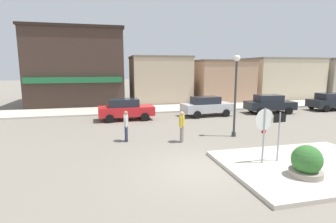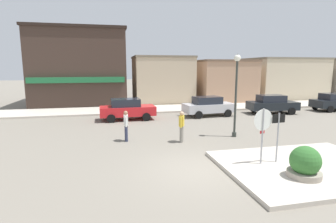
% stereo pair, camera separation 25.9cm
% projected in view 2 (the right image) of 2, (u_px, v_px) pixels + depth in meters
% --- Properties ---
extents(ground_plane, '(160.00, 160.00, 0.00)m').
position_uv_depth(ground_plane, '(198.00, 170.00, 9.87)').
color(ground_plane, gray).
extents(sidewalk_corner, '(6.40, 4.80, 0.15)m').
position_uv_depth(sidewalk_corner, '(307.00, 167.00, 9.95)').
color(sidewalk_corner, beige).
rests_on(sidewalk_corner, ground).
extents(kerb_far, '(80.00, 4.00, 0.15)m').
position_uv_depth(kerb_far, '(146.00, 109.00, 23.76)').
color(kerb_far, beige).
rests_on(kerb_far, ground).
extents(stop_sign, '(0.82, 0.11, 2.30)m').
position_uv_depth(stop_sign, '(263.00, 129.00, 9.88)').
color(stop_sign, '#9E9EA3').
rests_on(stop_sign, ground).
extents(one_way_sign, '(0.60, 0.08, 2.10)m').
position_uv_depth(one_way_sign, '(278.00, 132.00, 10.10)').
color(one_way_sign, '#9E9EA3').
rests_on(one_way_sign, ground).
extents(planter, '(1.10, 1.10, 1.23)m').
position_uv_depth(planter, '(305.00, 165.00, 8.79)').
color(planter, gray).
rests_on(planter, ground).
extents(lamp_post, '(0.36, 0.36, 4.54)m').
position_uv_depth(lamp_post, '(236.00, 84.00, 14.14)').
color(lamp_post, '#333833').
rests_on(lamp_post, ground).
extents(parked_car_nearest, '(4.05, 1.97, 1.56)m').
position_uv_depth(parked_car_nearest, '(127.00, 109.00, 19.27)').
color(parked_car_nearest, red).
rests_on(parked_car_nearest, ground).
extents(parked_car_second, '(4.13, 2.14, 1.56)m').
position_uv_depth(parked_car_second, '(208.00, 106.00, 20.75)').
color(parked_car_second, '#B7B7BC').
rests_on(parked_car_second, ground).
extents(parked_car_third, '(4.15, 2.19, 1.56)m').
position_uv_depth(parked_car_third, '(272.00, 104.00, 21.93)').
color(parked_car_third, black).
rests_on(parked_car_third, ground).
extents(parked_car_fourth, '(4.00, 1.89, 1.56)m').
position_uv_depth(parked_car_fourth, '(334.00, 102.00, 23.35)').
color(parked_car_fourth, black).
rests_on(parked_car_fourth, ground).
extents(pedestrian_crossing_near, '(0.23, 0.55, 1.61)m').
position_uv_depth(pedestrian_crossing_near, '(126.00, 125.00, 13.59)').
color(pedestrian_crossing_near, '#2D334C').
rests_on(pedestrian_crossing_near, ground).
extents(pedestrian_crossing_far, '(0.36, 0.53, 1.61)m').
position_uv_depth(pedestrian_crossing_far, '(182.00, 126.00, 13.41)').
color(pedestrian_crossing_far, gray).
rests_on(pedestrian_crossing_far, ground).
extents(building_corner_shop, '(9.23, 9.48, 7.64)m').
position_uv_depth(building_corner_shop, '(82.00, 68.00, 28.09)').
color(building_corner_shop, '#3D2D26').
rests_on(building_corner_shop, ground).
extents(building_storefront_left_near, '(6.22, 5.19, 5.01)m').
position_uv_depth(building_storefront_left_near, '(162.00, 80.00, 28.46)').
color(building_storefront_left_near, tan).
rests_on(building_storefront_left_near, ground).
extents(building_storefront_left_mid, '(6.19, 7.65, 4.64)m').
position_uv_depth(building_storefront_left_mid, '(220.00, 81.00, 30.66)').
color(building_storefront_left_mid, tan).
rests_on(building_storefront_left_mid, ground).
extents(building_storefront_right_near, '(8.83, 6.10, 4.97)m').
position_uv_depth(building_storefront_right_near, '(283.00, 78.00, 32.53)').
color(building_storefront_right_near, beige).
rests_on(building_storefront_right_near, ground).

